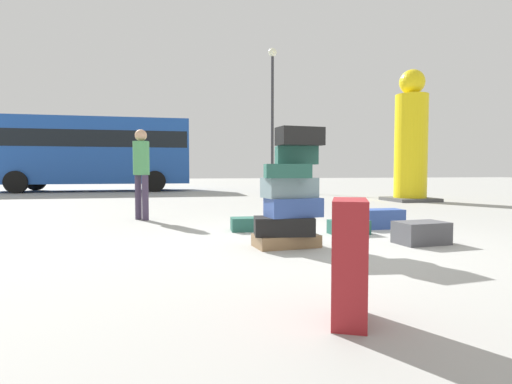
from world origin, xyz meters
The scene contains 11 objects.
ground_plane centered at (0.00, 0.00, 0.00)m, with size 80.00×80.00×0.00m, color #9E9E99.
suitcase_tower centered at (-0.36, -0.07, 0.62)m, with size 0.87×0.67×1.45m.
suitcase_charcoal_white_trunk centered at (1.32, -0.24, 0.14)m, with size 0.62×0.40×0.28m, color #4C4C51.
suitcase_maroon_behind_tower centered at (-0.72, -2.53, 0.38)m, with size 0.20×0.41×0.76m, color maroon.
suitcase_navy_foreground_far centered at (1.48, 1.14, 0.15)m, with size 0.79×0.35×0.30m, color #334F99.
suitcase_teal_left_side centered at (0.76, 0.68, 0.10)m, with size 0.55×0.33×0.20m, color #26594C.
suitcase_teal_right_side centered at (-0.48, 1.29, 0.10)m, with size 0.78×0.32×0.21m, color #26594C.
person_bearded_onlooker centered at (-2.30, 3.07, 1.01)m, with size 0.30×0.30×1.69m.
yellow_dummy_statue centered at (5.31, 6.24, 1.74)m, with size 1.33×1.33×3.91m.
parked_bus centered at (-5.08, 14.34, 1.83)m, with size 8.30×2.76×3.15m.
lamp_post centered at (2.57, 12.29, 3.99)m, with size 0.36×0.36×6.11m.
Camera 1 is at (-1.79, -4.83, 0.94)m, focal length 28.69 mm.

